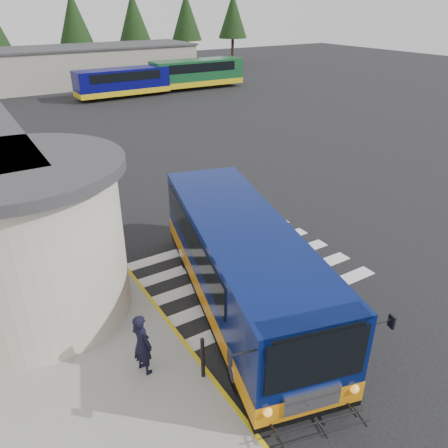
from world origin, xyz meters
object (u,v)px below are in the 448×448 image
far_bus_b (197,72)px  far_bus_a (122,81)px  pedestrian_a (142,344)px  pedestrian_b (86,301)px  transit_bus (242,268)px  bollard (203,358)px

far_bus_b → far_bus_a: bearing=94.2°
pedestrian_a → pedestrian_b: size_ratio=0.99×
transit_bus → bollard: 3.38m
pedestrian_b → pedestrian_a: bearing=-16.9°
pedestrian_b → bollard: bearing=-3.9°
transit_bus → far_bus_a: size_ratio=1.14×
pedestrian_b → far_bus_a: far_bus_a is taller
transit_bus → far_bus_b: (17.73, 35.10, 0.32)m
pedestrian_b → far_bus_b: 40.35m
bollard → far_bus_b: size_ratio=0.12×
transit_bus → far_bus_a: transit_bus is taller
pedestrian_b → bollard: 3.99m
far_bus_a → far_bus_b: size_ratio=0.91×
far_bus_a → transit_bus: bearing=164.6°
pedestrian_a → far_bus_b: (21.50, 36.20, 0.69)m
pedestrian_b → far_bus_a: (13.36, 33.23, 0.52)m
pedestrian_b → bollard: pedestrian_b is taller
pedestrian_a → bollard: (1.19, -0.99, -0.27)m
transit_bus → bollard: transit_bus is taller
bollard → far_bus_a: size_ratio=0.13×
transit_bus → pedestrian_a: transit_bus is taller
pedestrian_a → far_bus_a: size_ratio=0.19×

